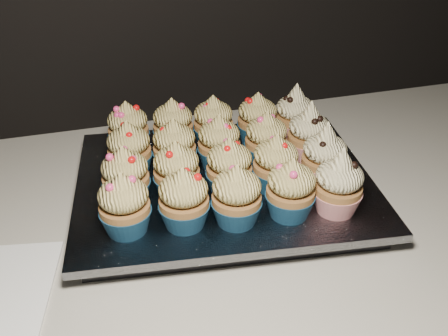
# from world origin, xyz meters

# --- Properties ---
(worktop) EXTENTS (2.44, 0.64, 0.04)m
(worktop) POSITION_xyz_m (0.00, 1.70, 0.88)
(worktop) COLOR beige
(worktop) RESTS_ON cabinet
(baking_tray) EXTENTS (0.42, 0.34, 0.02)m
(baking_tray) POSITION_xyz_m (0.05, 1.72, 0.91)
(baking_tray) COLOR black
(baking_tray) RESTS_ON worktop
(foil_lining) EXTENTS (0.45, 0.37, 0.01)m
(foil_lining) POSITION_xyz_m (0.05, 1.72, 0.93)
(foil_lining) COLOR silver
(foil_lining) RESTS_ON baking_tray
(cupcake_0) EXTENTS (0.06, 0.06, 0.08)m
(cupcake_0) POSITION_xyz_m (-0.10, 1.64, 0.97)
(cupcake_0) COLOR navy
(cupcake_0) RESTS_ON foil_lining
(cupcake_1) EXTENTS (0.06, 0.06, 0.08)m
(cupcake_1) POSITION_xyz_m (-0.03, 1.64, 0.97)
(cupcake_1) COLOR navy
(cupcake_1) RESTS_ON foil_lining
(cupcake_2) EXTENTS (0.06, 0.06, 0.08)m
(cupcake_2) POSITION_xyz_m (0.04, 1.62, 0.97)
(cupcake_2) COLOR navy
(cupcake_2) RESTS_ON foil_lining
(cupcake_3) EXTENTS (0.06, 0.06, 0.08)m
(cupcake_3) POSITION_xyz_m (0.10, 1.62, 0.97)
(cupcake_3) COLOR navy
(cupcake_3) RESTS_ON foil_lining
(cupcake_4) EXTENTS (0.06, 0.06, 0.10)m
(cupcake_4) POSITION_xyz_m (0.17, 1.61, 0.97)
(cupcake_4) COLOR red
(cupcake_4) RESTS_ON foil_lining
(cupcake_5) EXTENTS (0.06, 0.06, 0.08)m
(cupcake_5) POSITION_xyz_m (-0.09, 1.71, 0.97)
(cupcake_5) COLOR navy
(cupcake_5) RESTS_ON foil_lining
(cupcake_6) EXTENTS (0.06, 0.06, 0.08)m
(cupcake_6) POSITION_xyz_m (-0.02, 1.70, 0.97)
(cupcake_6) COLOR navy
(cupcake_6) RESTS_ON foil_lining
(cupcake_7) EXTENTS (0.06, 0.06, 0.08)m
(cupcake_7) POSITION_xyz_m (0.05, 1.69, 0.97)
(cupcake_7) COLOR navy
(cupcake_7) RESTS_ON foil_lining
(cupcake_8) EXTENTS (0.06, 0.06, 0.08)m
(cupcake_8) POSITION_xyz_m (0.11, 1.68, 0.97)
(cupcake_8) COLOR navy
(cupcake_8) RESTS_ON foil_lining
(cupcake_9) EXTENTS (0.06, 0.06, 0.10)m
(cupcake_9) POSITION_xyz_m (0.18, 1.68, 0.97)
(cupcake_9) COLOR red
(cupcake_9) RESTS_ON foil_lining
(cupcake_10) EXTENTS (0.06, 0.06, 0.08)m
(cupcake_10) POSITION_xyz_m (-0.08, 1.77, 0.97)
(cupcake_10) COLOR navy
(cupcake_10) RESTS_ON foil_lining
(cupcake_11) EXTENTS (0.06, 0.06, 0.08)m
(cupcake_11) POSITION_xyz_m (-0.01, 1.76, 0.97)
(cupcake_11) COLOR navy
(cupcake_11) RESTS_ON foil_lining
(cupcake_12) EXTENTS (0.06, 0.06, 0.08)m
(cupcake_12) POSITION_xyz_m (0.05, 1.76, 0.97)
(cupcake_12) COLOR navy
(cupcake_12) RESTS_ON foil_lining
(cupcake_13) EXTENTS (0.06, 0.06, 0.08)m
(cupcake_13) POSITION_xyz_m (0.12, 1.75, 0.97)
(cupcake_13) COLOR navy
(cupcake_13) RESTS_ON foil_lining
(cupcake_14) EXTENTS (0.06, 0.06, 0.10)m
(cupcake_14) POSITION_xyz_m (0.18, 1.74, 0.97)
(cupcake_14) COLOR red
(cupcake_14) RESTS_ON foil_lining
(cupcake_15) EXTENTS (0.06, 0.06, 0.08)m
(cupcake_15) POSITION_xyz_m (-0.07, 1.84, 0.97)
(cupcake_15) COLOR navy
(cupcake_15) RESTS_ON foil_lining
(cupcake_16) EXTENTS (0.06, 0.06, 0.08)m
(cupcake_16) POSITION_xyz_m (-0.00, 1.83, 0.97)
(cupcake_16) COLOR navy
(cupcake_16) RESTS_ON foil_lining
(cupcake_17) EXTENTS (0.06, 0.06, 0.08)m
(cupcake_17) POSITION_xyz_m (0.06, 1.82, 0.97)
(cupcake_17) COLOR navy
(cupcake_17) RESTS_ON foil_lining
(cupcake_18) EXTENTS (0.06, 0.06, 0.08)m
(cupcake_18) POSITION_xyz_m (0.13, 1.82, 0.97)
(cupcake_18) COLOR navy
(cupcake_18) RESTS_ON foil_lining
(cupcake_19) EXTENTS (0.06, 0.06, 0.10)m
(cupcake_19) POSITION_xyz_m (0.19, 1.81, 0.97)
(cupcake_19) COLOR red
(cupcake_19) RESTS_ON foil_lining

